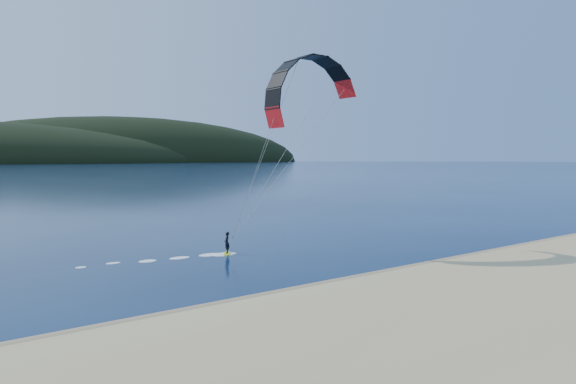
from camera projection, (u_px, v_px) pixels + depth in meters
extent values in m
plane|color=#061332|center=(385.00, 310.00, 23.96)|extent=(1800.00, 1800.00, 0.00)
cube|color=olive|center=(323.00, 289.00, 27.57)|extent=(220.00, 2.50, 0.10)
ellipsoid|color=black|center=(135.00, 162.00, 787.87)|extent=(600.00, 240.00, 140.00)
cube|color=#DCEC1B|center=(227.00, 254.00, 37.80)|extent=(1.07, 1.32, 0.07)
imported|color=black|center=(227.00, 243.00, 37.75)|extent=(0.64, 0.70, 1.60)
cylinder|color=gray|center=(272.00, 172.00, 37.78)|extent=(0.02, 0.02, 11.62)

